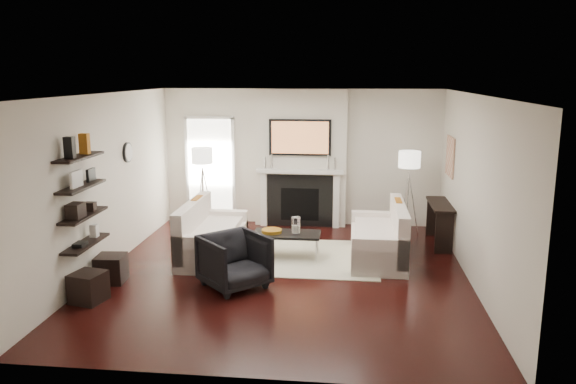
# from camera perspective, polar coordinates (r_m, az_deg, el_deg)

# --- Properties ---
(room_envelope) EXTENTS (6.00, 6.00, 6.00)m
(room_envelope) POSITION_cam_1_polar(r_m,az_deg,el_deg) (8.26, -0.46, 0.50)
(room_envelope) COLOR black
(room_envelope) RESTS_ON ground
(chimney_breast) EXTENTS (1.80, 0.25, 2.70)m
(chimney_breast) POSITION_cam_1_polar(r_m,az_deg,el_deg) (11.08, 1.29, 3.44)
(chimney_breast) COLOR silver
(chimney_breast) RESTS_ON floor
(fireplace_surround) EXTENTS (1.30, 0.02, 1.04)m
(fireplace_surround) POSITION_cam_1_polar(r_m,az_deg,el_deg) (11.10, 1.21, -0.90)
(fireplace_surround) COLOR black
(fireplace_surround) RESTS_ON floor
(firebox) EXTENTS (0.75, 0.02, 0.65)m
(firebox) POSITION_cam_1_polar(r_m,az_deg,el_deg) (11.11, 1.21, -1.26)
(firebox) COLOR black
(firebox) RESTS_ON floor
(mantel_pilaster_l) EXTENTS (0.12, 0.08, 1.10)m
(mantel_pilaster_l) POSITION_cam_1_polar(r_m,az_deg,el_deg) (11.15, -2.49, -0.69)
(mantel_pilaster_l) COLOR white
(mantel_pilaster_l) RESTS_ON floor
(mantel_pilaster_r) EXTENTS (0.12, 0.08, 1.10)m
(mantel_pilaster_r) POSITION_cam_1_polar(r_m,az_deg,el_deg) (11.02, 4.93, -0.87)
(mantel_pilaster_r) COLOR white
(mantel_pilaster_r) RESTS_ON floor
(mantel_shelf) EXTENTS (1.70, 0.18, 0.07)m
(mantel_shelf) POSITION_cam_1_polar(r_m,az_deg,el_deg) (10.93, 1.20, 2.11)
(mantel_shelf) COLOR white
(mantel_shelf) RESTS_ON chimney_breast
(tv_body) EXTENTS (1.20, 0.06, 0.70)m
(tv_body) POSITION_cam_1_polar(r_m,az_deg,el_deg) (10.86, 1.23, 5.56)
(tv_body) COLOR black
(tv_body) RESTS_ON chimney_breast
(tv_screen) EXTENTS (1.10, 0.00, 0.62)m
(tv_screen) POSITION_cam_1_polar(r_m,az_deg,el_deg) (10.83, 1.22, 5.54)
(tv_screen) COLOR #BF723F
(tv_screen) RESTS_ON tv_body
(candlestick_l_tall) EXTENTS (0.04, 0.04, 0.30)m
(candlestick_l_tall) POSITION_cam_1_polar(r_m,az_deg,el_deg) (10.97, -1.65, 3.12)
(candlestick_l_tall) COLOR silver
(candlestick_l_tall) RESTS_ON mantel_shelf
(candlestick_l_short) EXTENTS (0.04, 0.04, 0.24)m
(candlestick_l_short) POSITION_cam_1_polar(r_m,az_deg,el_deg) (10.99, -2.32, 2.98)
(candlestick_l_short) COLOR silver
(candlestick_l_short) RESTS_ON mantel_shelf
(candlestick_r_tall) EXTENTS (0.04, 0.04, 0.30)m
(candlestick_r_tall) POSITION_cam_1_polar(r_m,az_deg,el_deg) (10.88, 4.10, 3.02)
(candlestick_r_tall) COLOR silver
(candlestick_r_tall) RESTS_ON mantel_shelf
(candlestick_r_short) EXTENTS (0.04, 0.04, 0.24)m
(candlestick_r_short) POSITION_cam_1_polar(r_m,az_deg,el_deg) (10.88, 4.79, 2.85)
(candlestick_r_short) COLOR silver
(candlestick_r_short) RESTS_ON mantel_shelf
(hallway_panel) EXTENTS (0.90, 0.02, 2.10)m
(hallway_panel) POSITION_cam_1_polar(r_m,az_deg,el_deg) (11.53, -7.87, 2.17)
(hallway_panel) COLOR white
(hallway_panel) RESTS_ON floor
(door_trim_l) EXTENTS (0.06, 0.06, 2.16)m
(door_trim_l) POSITION_cam_1_polar(r_m,az_deg,el_deg) (11.64, -10.19, 2.18)
(door_trim_l) COLOR white
(door_trim_l) RESTS_ON floor
(door_trim_r) EXTENTS (0.06, 0.06, 2.16)m
(door_trim_r) POSITION_cam_1_polar(r_m,az_deg,el_deg) (11.41, -5.55, 2.11)
(door_trim_r) COLOR white
(door_trim_r) RESTS_ON floor
(door_trim_top) EXTENTS (1.02, 0.06, 0.06)m
(door_trim_top) POSITION_cam_1_polar(r_m,az_deg,el_deg) (11.38, -8.05, 7.51)
(door_trim_top) COLOR white
(door_trim_top) RESTS_ON wall_back
(rug) EXTENTS (2.60, 2.00, 0.01)m
(rug) POSITION_cam_1_polar(r_m,az_deg,el_deg) (9.38, 1.11, -6.60)
(rug) COLOR beige
(rug) RESTS_ON floor
(loveseat_left_base) EXTENTS (0.85, 1.80, 0.42)m
(loveseat_left_base) POSITION_cam_1_polar(r_m,az_deg,el_deg) (9.41, -7.60, -5.34)
(loveseat_left_base) COLOR white
(loveseat_left_base) RESTS_ON floor
(loveseat_left_back) EXTENTS (0.18, 1.80, 0.80)m
(loveseat_left_back) POSITION_cam_1_polar(r_m,az_deg,el_deg) (9.41, -9.63, -3.40)
(loveseat_left_back) COLOR white
(loveseat_left_back) RESTS_ON floor
(loveseat_left_arm_n) EXTENTS (0.85, 0.18, 0.60)m
(loveseat_left_arm_n) POSITION_cam_1_polar(r_m,az_deg,el_deg) (8.64, -8.90, -6.34)
(loveseat_left_arm_n) COLOR white
(loveseat_left_arm_n) RESTS_ON floor
(loveseat_left_arm_s) EXTENTS (0.85, 0.18, 0.60)m
(loveseat_left_arm_s) POSITION_cam_1_polar(r_m,az_deg,el_deg) (10.14, -6.52, -3.50)
(loveseat_left_arm_s) COLOR white
(loveseat_left_arm_s) RESTS_ON floor
(loveseat_left_cushion) EXTENTS (0.63, 1.44, 0.10)m
(loveseat_left_cushion) POSITION_cam_1_polar(r_m,az_deg,el_deg) (9.32, -7.34, -3.82)
(loveseat_left_cushion) COLOR white
(loveseat_left_cushion) RESTS_ON loveseat_left_base
(pillow_left_orange) EXTENTS (0.10, 0.42, 0.42)m
(pillow_left_orange) POSITION_cam_1_polar(r_m,az_deg,el_deg) (9.63, -9.19, -1.77)
(pillow_left_orange) COLOR #A15B13
(pillow_left_orange) RESTS_ON loveseat_left_cushion
(pillow_left_charcoal) EXTENTS (0.10, 0.40, 0.40)m
(pillow_left_charcoal) POSITION_cam_1_polar(r_m,az_deg,el_deg) (9.08, -10.19, -2.72)
(pillow_left_charcoal) COLOR black
(pillow_left_charcoal) RESTS_ON loveseat_left_cushion
(loveseat_right_base) EXTENTS (0.85, 1.80, 0.42)m
(loveseat_right_base) POSITION_cam_1_polar(r_m,az_deg,el_deg) (9.34, 9.06, -5.52)
(loveseat_right_base) COLOR white
(loveseat_right_base) RESTS_ON floor
(loveseat_right_back) EXTENTS (0.18, 1.80, 0.80)m
(loveseat_right_back) POSITION_cam_1_polar(r_m,az_deg,el_deg) (9.27, 11.20, -3.69)
(loveseat_right_back) COLOR white
(loveseat_right_back) RESTS_ON floor
(loveseat_right_arm_n) EXTENTS (0.85, 0.18, 0.60)m
(loveseat_right_arm_n) POSITION_cam_1_polar(r_m,az_deg,el_deg) (8.54, 9.32, -6.57)
(loveseat_right_arm_n) COLOR white
(loveseat_right_arm_n) RESTS_ON floor
(loveseat_right_arm_s) EXTENTS (0.85, 0.18, 0.60)m
(loveseat_right_arm_s) POSITION_cam_1_polar(r_m,az_deg,el_deg) (10.09, 8.87, -3.65)
(loveseat_right_arm_s) COLOR white
(loveseat_right_arm_s) RESTS_ON floor
(loveseat_right_cushion) EXTENTS (0.63, 1.44, 0.10)m
(loveseat_right_cushion) POSITION_cam_1_polar(r_m,az_deg,el_deg) (9.26, 8.80, -3.98)
(loveseat_right_cushion) COLOR white
(loveseat_right_cushion) RESTS_ON loveseat_right_base
(pillow_right_orange) EXTENTS (0.10, 0.42, 0.42)m
(pillow_right_orange) POSITION_cam_1_polar(r_m,az_deg,el_deg) (9.51, 11.10, -2.02)
(pillow_right_orange) COLOR #A15B13
(pillow_right_orange) RESTS_ON loveseat_right_cushion
(pillow_right_charcoal) EXTENTS (0.10, 0.40, 0.40)m
(pillow_right_charcoal) POSITION_cam_1_polar(r_m,az_deg,el_deg) (8.93, 11.40, -3.01)
(pillow_right_charcoal) COLOR black
(pillow_right_charcoal) RESTS_ON loveseat_right_cushion
(coffee_table) EXTENTS (1.10, 0.55, 0.04)m
(coffee_table) POSITION_cam_1_polar(r_m,az_deg,el_deg) (9.25, -0.12, -4.30)
(coffee_table) COLOR black
(coffee_table) RESTS_ON floor
(coffee_leg_nw) EXTENTS (0.02, 0.02, 0.38)m
(coffee_leg_nw) POSITION_cam_1_polar(r_m,az_deg,el_deg) (9.17, -3.40, -5.84)
(coffee_leg_nw) COLOR silver
(coffee_leg_nw) RESTS_ON floor
(coffee_leg_ne) EXTENTS (0.02, 0.02, 0.38)m
(coffee_leg_ne) POSITION_cam_1_polar(r_m,az_deg,el_deg) (9.06, 2.88, -6.06)
(coffee_leg_ne) COLOR silver
(coffee_leg_ne) RESTS_ON floor
(coffee_leg_sw) EXTENTS (0.02, 0.02, 0.38)m
(coffee_leg_sw) POSITION_cam_1_polar(r_m,az_deg,el_deg) (9.59, -2.96, -5.04)
(coffee_leg_sw) COLOR silver
(coffee_leg_sw) RESTS_ON floor
(coffee_leg_se) EXTENTS (0.02, 0.02, 0.38)m
(coffee_leg_se) POSITION_cam_1_polar(r_m,az_deg,el_deg) (9.48, 3.04, -5.24)
(coffee_leg_se) COLOR silver
(coffee_leg_se) RESTS_ON floor
(hurricane_glass) EXTENTS (0.15, 0.15, 0.26)m
(hurricane_glass) POSITION_cam_1_polar(r_m,az_deg,el_deg) (9.19, 0.81, -3.37)
(hurricane_glass) COLOR white
(hurricane_glass) RESTS_ON coffee_table
(hurricane_candle) EXTENTS (0.09, 0.09, 0.13)m
(hurricane_candle) POSITION_cam_1_polar(r_m,az_deg,el_deg) (9.21, 0.81, -3.76)
(hurricane_candle) COLOR white
(hurricane_candle) RESTS_ON coffee_table
(copper_bowl) EXTENTS (0.34, 0.34, 0.06)m
(copper_bowl) POSITION_cam_1_polar(r_m,az_deg,el_deg) (9.27, -1.66, -3.99)
(copper_bowl) COLOR orange
(copper_bowl) RESTS_ON coffee_table
(armchair) EXTENTS (1.12, 1.12, 0.84)m
(armchair) POSITION_cam_1_polar(r_m,az_deg,el_deg) (8.03, -5.45, -6.76)
(armchair) COLOR black
(armchair) RESTS_ON floor
(lamp_left_post) EXTENTS (0.02, 0.02, 1.20)m
(lamp_left_post) POSITION_cam_1_polar(r_m,az_deg,el_deg) (11.03, -8.59, -0.69)
(lamp_left_post) COLOR silver
(lamp_left_post) RESTS_ON floor
(lamp_left_shade) EXTENTS (0.40, 0.40, 0.30)m
(lamp_left_shade) POSITION_cam_1_polar(r_m,az_deg,el_deg) (10.87, -8.73, 3.68)
(lamp_left_shade) COLOR white
(lamp_left_shade) RESTS_ON lamp_left_post
(lamp_left_leg_a) EXTENTS (0.25, 0.02, 1.23)m
(lamp_left_leg_a) POSITION_cam_1_polar(r_m,az_deg,el_deg) (11.00, -8.03, -0.71)
(lamp_left_leg_a) COLOR silver
(lamp_left_leg_a) RESTS_ON floor
(lamp_left_leg_b) EXTENTS (0.14, 0.22, 1.23)m
(lamp_left_leg_b) POSITION_cam_1_polar(r_m,az_deg,el_deg) (11.13, -8.74, -0.58)
(lamp_left_leg_b) COLOR silver
(lamp_left_leg_b) RESTS_ON floor
(lamp_left_leg_c) EXTENTS (0.14, 0.22, 1.23)m
(lamp_left_leg_c) POSITION_cam_1_polar(r_m,az_deg,el_deg) (10.95, -8.99, -0.79)
(lamp_left_leg_c) COLOR silver
(lamp_left_leg_c) RESTS_ON floor
(lamp_right_post) EXTENTS (0.02, 0.02, 1.20)m
(lamp_right_post) POSITION_cam_1_polar(r_m,az_deg,el_deg) (10.66, 12.04, -1.26)
(lamp_right_post) COLOR silver
(lamp_right_post) RESTS_ON floor
(lamp_right_shade) EXTENTS (0.40, 0.40, 0.30)m
(lamp_right_shade) POSITION_cam_1_polar(r_m,az_deg,el_deg) (10.50, 12.24, 3.26)
(lamp_right_shade) COLOR white
(lamp_right_shade) RESTS_ON lamp_right_post
(lamp_right_leg_a) EXTENTS (0.25, 0.02, 1.23)m
(lamp_right_leg_a) POSITION_cam_1_polar(r_m,az_deg,el_deg) (10.67, 12.63, -1.27)
(lamp_right_leg_a) COLOR silver
(lamp_right_leg_a) RESTS_ON floor
(lamp_right_leg_b) EXTENTS (0.14, 0.22, 1.23)m
(lamp_right_leg_b) POSITION_cam_1_polar(r_m,az_deg,el_deg) (10.75, 11.70, -1.14)
(lamp_right_leg_b) COLOR silver
(lamp_right_leg_b) RESTS_ON floor
(lamp_right_leg_c) EXTENTS (0.14, 0.22, 1.23)m
(lamp_right_leg_c) POSITION_cam_1_polar(r_m,az_deg,el_deg) (10.56, 11.79, -1.37)
(lamp_right_leg_c) COLOR silver
(lamp_right_leg_c) RESTS_ON floor
(console_top) EXTENTS (0.35, 1.20, 0.04)m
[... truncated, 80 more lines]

